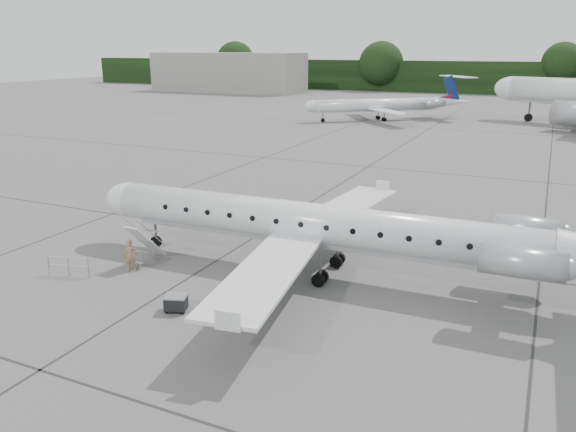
% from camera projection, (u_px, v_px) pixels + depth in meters
% --- Properties ---
extents(ground, '(320.00, 320.00, 0.00)m').
position_uv_depth(ground, '(313.00, 300.00, 26.11)').
color(ground, slate).
rests_on(ground, ground).
extents(treeline, '(260.00, 4.00, 8.00)m').
position_uv_depth(treeline, '(516.00, 78.00, 137.81)').
color(treeline, black).
rests_on(treeline, ground).
extents(terminal_building, '(40.00, 14.00, 10.00)m').
position_uv_depth(terminal_building, '(228.00, 72.00, 148.47)').
color(terminal_building, gray).
rests_on(terminal_building, ground).
extents(main_regional_jet, '(29.49, 21.60, 7.42)m').
position_uv_depth(main_regional_jet, '(311.00, 204.00, 28.29)').
color(main_regional_jet, silver).
rests_on(main_regional_jet, ground).
extents(airstair, '(0.91, 2.38, 2.33)m').
position_uv_depth(airstair, '(146.00, 242.00, 30.35)').
color(airstair, silver).
rests_on(airstair, ground).
extents(passenger, '(0.74, 0.63, 1.70)m').
position_uv_depth(passenger, '(131.00, 256.00, 29.27)').
color(passenger, '#906F4E').
rests_on(passenger, ground).
extents(safety_railing, '(2.14, 0.66, 1.00)m').
position_uv_depth(safety_railing, '(68.00, 267.00, 28.70)').
color(safety_railing, gray).
rests_on(safety_railing, ground).
extents(baggage_cart, '(1.14, 1.03, 0.81)m').
position_uv_depth(baggage_cart, '(176.00, 303.00, 24.88)').
color(baggage_cart, black).
rests_on(baggage_cart, ground).
extents(bg_regional_left, '(32.49, 31.33, 6.93)m').
position_uv_depth(bg_regional_left, '(376.00, 99.00, 89.26)').
color(bg_regional_left, silver).
rests_on(bg_regional_left, ground).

